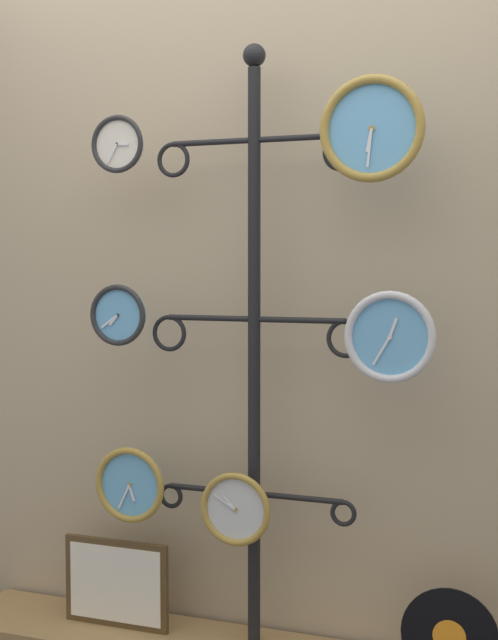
# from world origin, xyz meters

# --- Properties ---
(shop_wall) EXTENTS (4.40, 0.04, 2.80)m
(shop_wall) POSITION_xyz_m (0.00, 0.57, 1.40)
(shop_wall) COLOR tan
(shop_wall) RESTS_ON ground_plane
(display_stand) EXTENTS (0.76, 0.36, 2.09)m
(display_stand) POSITION_xyz_m (-0.00, 0.41, 0.81)
(display_stand) COLOR black
(display_stand) RESTS_ON ground_plane
(clock_top_left) EXTENTS (0.20, 0.04, 0.20)m
(clock_top_left) POSITION_xyz_m (-0.47, 0.33, 1.77)
(clock_top_left) COLOR silver
(clock_top_right) EXTENTS (0.33, 0.04, 0.33)m
(clock_top_right) POSITION_xyz_m (0.42, 0.31, 1.77)
(clock_top_right) COLOR #60A8DB
(clock_middle_left) EXTENTS (0.21, 0.04, 0.21)m
(clock_middle_left) POSITION_xyz_m (-0.46, 0.31, 1.18)
(clock_middle_left) COLOR #60A8DB
(clock_middle_right) EXTENTS (0.29, 0.04, 0.29)m
(clock_middle_right) POSITION_xyz_m (0.48, 0.31, 1.14)
(clock_middle_right) COLOR #60A8DB
(clock_bottom_left) EXTENTS (0.27, 0.04, 0.27)m
(clock_bottom_left) POSITION_xyz_m (-0.43, 0.32, 0.59)
(clock_bottom_left) COLOR #60A8DB
(clock_bottom_center) EXTENTS (0.25, 0.04, 0.25)m
(clock_bottom_center) POSITION_xyz_m (-0.03, 0.32, 0.55)
(clock_bottom_center) COLOR silver
(vinyl_record) EXTENTS (0.30, 0.01, 0.30)m
(vinyl_record) POSITION_xyz_m (0.67, 0.33, 0.21)
(vinyl_record) COLOR black
(vinyl_record) RESTS_ON low_shelf
(picture_frame) EXTENTS (0.40, 0.02, 0.32)m
(picture_frame) POSITION_xyz_m (-0.51, 0.36, 0.22)
(picture_frame) COLOR #4C381E
(picture_frame) RESTS_ON low_shelf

